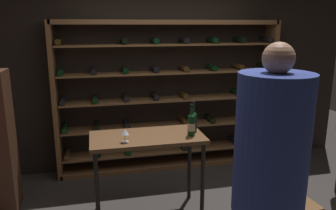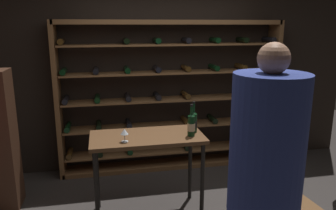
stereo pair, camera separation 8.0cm
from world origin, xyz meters
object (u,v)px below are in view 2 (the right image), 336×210
at_px(wine_bottle_green_slim, 192,125).
at_px(wine_glass_stemmed_center, 124,132).
at_px(person_guest_khaki, 265,179).
at_px(wine_rack, 171,97).
at_px(wine_bottle_red_label, 193,121).
at_px(tasting_table, 147,145).

relative_size(wine_bottle_green_slim, wine_glass_stemmed_center, 2.51).
bearing_deg(person_guest_khaki, wine_bottle_green_slim, -19.81).
distance_m(wine_rack, wine_bottle_red_label, 1.18).
bearing_deg(wine_rack, wine_bottle_green_slim, -92.73).
distance_m(person_guest_khaki, wine_glass_stemmed_center, 1.54).
bearing_deg(wine_glass_stemmed_center, wine_rack, 60.64).
distance_m(wine_rack, person_guest_khaki, 2.65).
xyz_separation_m(tasting_table, wine_glass_stemmed_center, (-0.24, -0.15, 0.21)).
height_order(tasting_table, person_guest_khaki, person_guest_khaki).
height_order(person_guest_khaki, wine_glass_stemmed_center, person_guest_khaki).
height_order(wine_rack, wine_bottle_red_label, wine_rack).
distance_m(wine_rack, wine_glass_stemmed_center, 1.53).
distance_m(person_guest_khaki, wine_bottle_red_label, 1.48).
bearing_deg(tasting_table, wine_bottle_red_label, 1.76).
distance_m(wine_bottle_green_slim, wine_glass_stemmed_center, 0.69).
xyz_separation_m(wine_rack, wine_glass_stemmed_center, (-0.75, -1.34, -0.04)).
height_order(wine_rack, person_guest_khaki, wine_rack).
xyz_separation_m(person_guest_khaki, wine_bottle_green_slim, (-0.11, 1.36, -0.04)).
height_order(wine_bottle_green_slim, wine_glass_stemmed_center, wine_bottle_green_slim).
bearing_deg(person_guest_khaki, wine_bottle_red_label, -22.23).
relative_size(person_guest_khaki, wine_bottle_green_slim, 5.75).
xyz_separation_m(wine_bottle_red_label, wine_glass_stemmed_center, (-0.74, -0.16, -0.02)).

